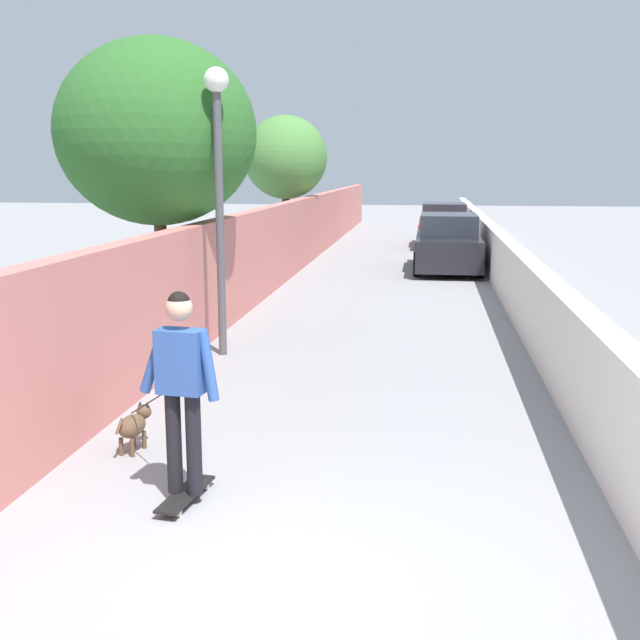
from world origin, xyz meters
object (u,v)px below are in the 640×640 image
object	(u,v)px
skateboard	(186,494)
tree_left_mid	(157,133)
car_near	(448,245)
person_skateboarder	(181,377)
dog	(134,424)
car_far	(443,227)
tree_left_near	(285,158)
lamp_post	(218,161)

from	to	relation	value
skateboard	tree_left_mid	bearing A→B (deg)	20.56
tree_left_mid	car_near	distance (m)	10.68
tree_left_mid	person_skateboarder	distance (m)	7.04
person_skateboarder	dog	distance (m)	1.62
car_far	person_skateboarder	bearing A→B (deg)	173.41
tree_left_near	car_near	distance (m)	5.93
tree_left_near	skateboard	xyz separation A→B (m)	(-17.76, -2.37, -3.00)
tree_left_mid	car_near	world-z (taller)	tree_left_mid
lamp_post	skateboard	distance (m)	5.96
lamp_post	dog	bearing A→B (deg)	-177.47
tree_left_mid	lamp_post	xyz separation A→B (m)	(-1.11, -1.30, -0.44)
skateboard	car_near	size ratio (longest dim) A/B	0.20
dog	tree_left_mid	bearing A→B (deg)	15.99
dog	car_far	bearing A→B (deg)	-9.27
skateboard	car_near	world-z (taller)	car_near
tree_left_near	dog	bearing A→B (deg)	-174.84
tree_left_mid	skateboard	size ratio (longest dim) A/B	5.84
person_skateboarder	dog	size ratio (longest dim) A/B	1.24
tree_left_near	lamp_post	distance (m)	12.68
skateboard	dog	distance (m)	1.41
person_skateboarder	lamp_post	bearing A→B (deg)	11.48
lamp_post	car_near	xyz separation A→B (m)	(10.24, -3.58, -2.15)
lamp_post	skateboard	bearing A→B (deg)	-168.52
tree_left_near	lamp_post	world-z (taller)	tree_left_near
person_skateboarder	car_far	xyz separation A→B (m)	(21.95, -2.54, -0.38)
tree_left_near	skateboard	size ratio (longest dim) A/B	5.30
lamp_post	car_near	size ratio (longest dim) A/B	1.01
tree_left_near	tree_left_mid	world-z (taller)	tree_left_mid
tree_left_near	car_near	bearing A→B (deg)	-115.74
dog	person_skateboarder	bearing A→B (deg)	-141.50
car_far	lamp_post	bearing A→B (deg)	167.95
lamp_post	car_near	distance (m)	11.06
tree_left_mid	car_far	world-z (taller)	tree_left_mid
dog	tree_left_near	bearing A→B (deg)	5.16
tree_left_mid	dog	xyz separation A→B (m)	(-5.17, -1.48, -3.04)
lamp_post	dog	world-z (taller)	lamp_post
tree_left_near	person_skateboarder	size ratio (longest dim) A/B	2.52
lamp_post	person_skateboarder	bearing A→B (deg)	-168.52
lamp_post	car_far	world-z (taller)	lamp_post
lamp_post	dog	distance (m)	4.82
lamp_post	tree_left_near	bearing A→B (deg)	6.00
tree_left_near	tree_left_mid	distance (m)	11.50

